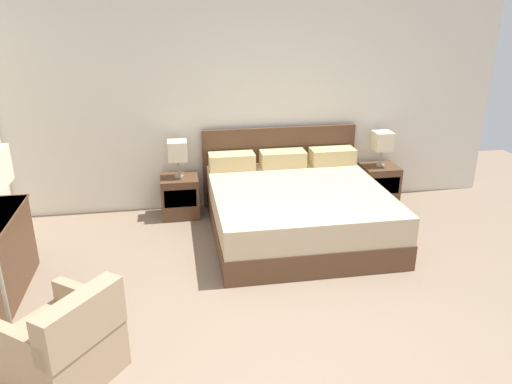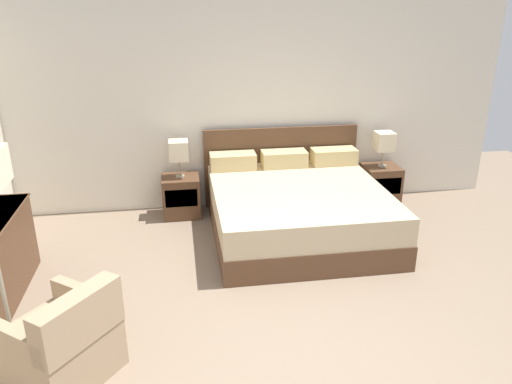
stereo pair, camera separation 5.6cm
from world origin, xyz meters
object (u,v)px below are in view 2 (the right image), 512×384
object	(u,v)px
bed	(297,208)
armchair_by_window	(61,344)
table_lamp_right	(384,142)
nightstand_right	(380,184)
table_lamp_left	(179,151)
nightstand_left	(181,196)

from	to	relation	value
bed	armchair_by_window	bearing A→B (deg)	-136.83
bed	table_lamp_right	xyz separation A→B (m)	(1.33, 0.75, 0.54)
nightstand_right	table_lamp_left	size ratio (longest dim) A/B	1.11
bed	table_lamp_left	distance (m)	1.62
bed	nightstand_right	size ratio (longest dim) A/B	4.02
bed	nightstand_right	distance (m)	1.53
bed	armchair_by_window	distance (m)	3.06
bed	table_lamp_left	bearing A→B (deg)	150.61
bed	nightstand_left	xyz separation A→B (m)	(-1.33, 0.75, -0.06)
nightstand_left	armchair_by_window	xyz separation A→B (m)	(-0.90, -2.84, 0.03)
bed	table_lamp_right	bearing A→B (deg)	29.39
nightstand_left	table_lamp_left	xyz separation A→B (m)	(0.00, 0.00, 0.59)
nightstand_right	bed	bearing A→B (deg)	-150.66
table_lamp_left	table_lamp_right	bearing A→B (deg)	0.00
table_lamp_right	table_lamp_left	bearing A→B (deg)	180.00
nightstand_left	table_lamp_right	size ratio (longest dim) A/B	1.11
nightstand_left	table_lamp_left	distance (m)	0.59
bed	table_lamp_right	world-z (taller)	bed
bed	table_lamp_right	distance (m)	1.62
nightstand_right	nightstand_left	bearing A→B (deg)	180.00
nightstand_right	table_lamp_left	distance (m)	2.72
armchair_by_window	bed	bearing A→B (deg)	43.17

